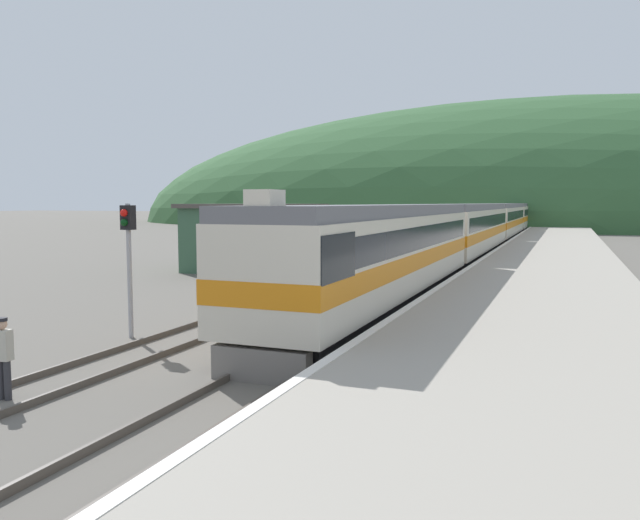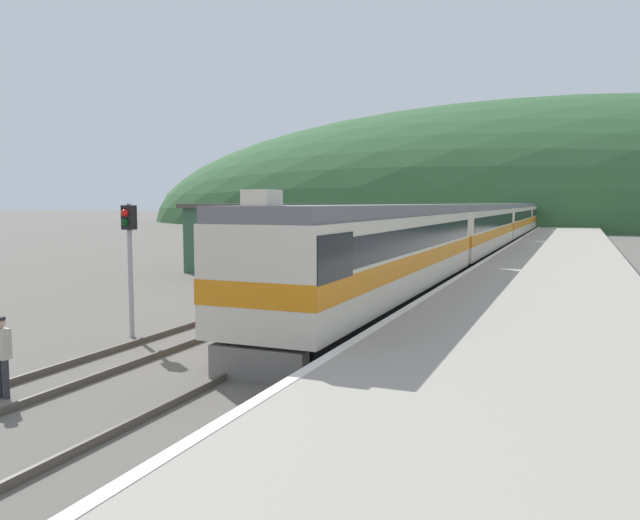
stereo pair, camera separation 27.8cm
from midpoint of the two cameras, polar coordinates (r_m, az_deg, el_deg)
The scene contains 11 objects.
track_main at distance 67.15m, azimuth 17.05°, elevation 1.70°, with size 1.52×180.00×0.16m.
track_siding at distance 67.66m, azimuth 13.58°, elevation 1.81°, with size 1.52×180.00×0.16m.
platform at distance 46.88m, azimuth 21.25°, elevation 0.58°, with size 7.19×140.00×0.89m.
distant_hills at distance 120.71m, azimuth 19.50°, elevation 3.07°, with size 160.86×72.39×44.64m.
station_shed at distance 37.34m, azimuth -5.30°, elevation 2.16°, with size 6.61×7.42×3.91m.
express_train_lead_car at distance 22.42m, azimuth 5.99°, elevation 0.53°, with size 3.02×19.60×4.26m.
carriage_second at distance 43.58m, azimuth 14.13°, elevation 2.67°, with size 3.01×21.50×3.90m.
carriage_third at distance 65.79m, azimuth 16.99°, elevation 3.42°, with size 3.01×21.50×3.90m.
carriage_fourth at distance 88.08m, azimuth 18.40°, elevation 3.79°, with size 3.01×21.50×3.90m.
signal_post_siding at distance 19.03m, azimuth -16.65°, elevation 1.60°, with size 0.36×0.42×3.95m.
track_worker at distance 14.24m, azimuth -26.65°, elevation -7.55°, with size 0.38×0.26×1.68m.
Camera 2 is at (6.47, 3.31, 3.97)m, focal length 35.00 mm.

